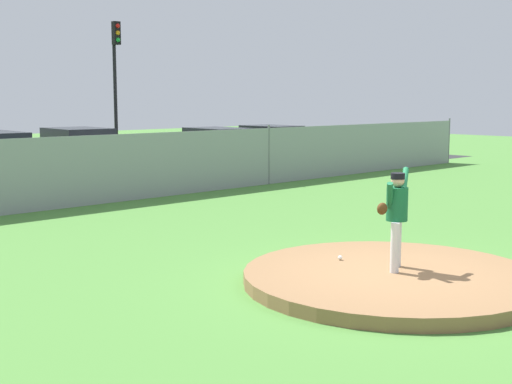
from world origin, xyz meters
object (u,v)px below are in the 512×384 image
parked_car_white (79,157)px  traffic_light_far (116,70)px  pitcher_youth (396,210)px  baseball (340,258)px  traffic_cone_orange (194,171)px  parked_car_slate (271,147)px  parked_car_champagne (218,150)px

parked_car_white → traffic_light_far: bearing=43.4°
pitcher_youth → baseball: 1.31m
pitcher_youth → parked_car_white: (2.90, 14.65, -0.26)m
traffic_cone_orange → traffic_light_far: bearing=86.3°
traffic_cone_orange → parked_car_white: bearing=151.8°
parked_car_slate → traffic_cone_orange: size_ratio=7.67×
parked_car_champagne → parked_car_slate: parked_car_slate is taller
parked_car_white → traffic_light_far: (3.75, 3.55, 3.04)m
baseball → parked_car_champagne: parked_car_champagne is taller
parked_car_white → traffic_cone_orange: 3.90m
pitcher_youth → parked_car_slate: size_ratio=0.36×
baseball → parked_car_slate: parked_car_slate is taller
parked_car_champagne → parked_car_slate: bearing=-0.6°
pitcher_youth → traffic_light_far: bearing=69.9°
baseball → parked_car_slate: bearing=48.9°
parked_car_champagne → traffic_cone_orange: (-2.27, -1.39, -0.53)m
pitcher_youth → traffic_cone_orange: size_ratio=2.78×
baseball → traffic_light_far: (6.77, 17.23, 3.65)m
baseball → traffic_light_far: size_ratio=0.01×
pitcher_youth → parked_car_champagne: bearing=58.9°
pitcher_youth → parked_car_white: 14.94m
parked_car_champagne → traffic_light_far: traffic_light_far is taller
parked_car_white → parked_car_champagne: bearing=-4.4°
pitcher_youth → baseball: (-0.12, 0.97, -0.87)m
pitcher_youth → parked_car_white: size_ratio=0.36×
parked_car_white → traffic_cone_orange: parked_car_white is taller
traffic_light_far → pitcher_youth: bearing=-110.1°
traffic_cone_orange → traffic_light_far: 6.49m
pitcher_youth → traffic_light_far: (6.65, 18.20, 2.78)m
parked_car_white → parked_car_champagne: size_ratio=0.95×
pitcher_youth → baseball: size_ratio=20.68×
baseball → parked_car_white: parked_car_white is taller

